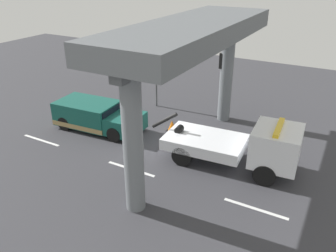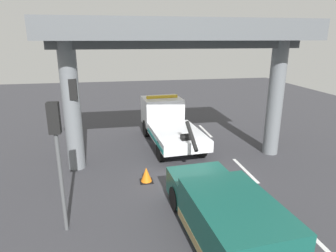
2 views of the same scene
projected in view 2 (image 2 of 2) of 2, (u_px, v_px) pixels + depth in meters
The scene contains 9 objects.
ground_plane at pixel (188, 176), 12.89m from camera, with size 60.00×40.00×0.10m, color #38383D.
lane_stripe_mid at pixel (245, 170), 13.35m from camera, with size 2.60×0.16×0.01m, color silver.
lane_stripe_east at pixel (205, 131), 19.00m from camera, with size 2.60×0.16×0.01m, color silver.
tow_truck_white at pixel (168, 121), 16.81m from camera, with size 7.32×2.80×2.46m.
towed_van_green at pixel (225, 215), 8.61m from camera, with size 5.34×2.54×1.58m.
overpass_structure at pixel (181, 42), 12.91m from camera, with size 3.60×11.78×6.57m.
traffic_light_near at pixel (57, 140), 8.37m from camera, with size 0.39×0.32×4.10m.
traffic_light_far at pixel (75, 105), 12.59m from camera, with size 0.39×0.32×4.16m.
traffic_cone_orange at pixel (146, 175), 12.21m from camera, with size 0.54×0.54×0.64m.
Camera 2 is at (-11.34, 3.03, 5.80)m, focal length 31.19 mm.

